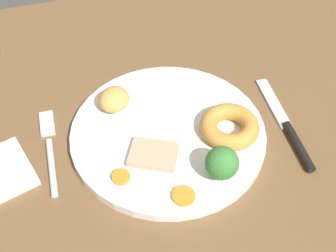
{
  "coord_description": "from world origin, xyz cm",
  "views": [
    {
      "loc": [
        -15.4,
        -38.11,
        52.95
      ],
      "look_at": [
        -3.66,
        2.63,
        6.0
      ],
      "focal_mm": 49.0,
      "sensor_mm": 36.0,
      "label": 1
    }
  ],
  "objects_px": {
    "dinner_plate": "(168,134)",
    "carrot_coin_back": "(121,177)",
    "meat_slice_main": "(153,154)",
    "fork": "(50,148)",
    "roast_potato_left": "(114,99)",
    "carrot_coin_front": "(184,196)",
    "knife": "(289,129)",
    "broccoli_floret": "(222,163)",
    "yorkshire_pudding": "(230,128)"
  },
  "relations": [
    {
      "from": "carrot_coin_back",
      "to": "knife",
      "type": "height_order",
      "value": "carrot_coin_back"
    },
    {
      "from": "yorkshire_pudding",
      "to": "fork",
      "type": "relative_size",
      "value": 0.54
    },
    {
      "from": "yorkshire_pudding",
      "to": "carrot_coin_front",
      "type": "xyz_separation_m",
      "value": [
        -0.09,
        -0.08,
        -0.01
      ]
    },
    {
      "from": "carrot_coin_front",
      "to": "roast_potato_left",
      "type": "bearing_deg",
      "value": 105.84
    },
    {
      "from": "fork",
      "to": "knife",
      "type": "bearing_deg",
      "value": -98.66
    },
    {
      "from": "dinner_plate",
      "to": "knife",
      "type": "bearing_deg",
      "value": -12.41
    },
    {
      "from": "carrot_coin_back",
      "to": "broccoli_floret",
      "type": "height_order",
      "value": "broccoli_floret"
    },
    {
      "from": "carrot_coin_back",
      "to": "yorkshire_pudding",
      "type": "bearing_deg",
      "value": 11.27
    },
    {
      "from": "dinner_plate",
      "to": "meat_slice_main",
      "type": "xyz_separation_m",
      "value": [
        -0.03,
        -0.04,
        0.01
      ]
    },
    {
      "from": "yorkshire_pudding",
      "to": "knife",
      "type": "relative_size",
      "value": 0.44
    },
    {
      "from": "meat_slice_main",
      "to": "broccoli_floret",
      "type": "distance_m",
      "value": 0.1
    },
    {
      "from": "roast_potato_left",
      "to": "broccoli_floret",
      "type": "relative_size",
      "value": 0.94
    },
    {
      "from": "dinner_plate",
      "to": "broccoli_floret",
      "type": "height_order",
      "value": "broccoli_floret"
    },
    {
      "from": "dinner_plate",
      "to": "carrot_coin_back",
      "type": "bearing_deg",
      "value": -142.44
    },
    {
      "from": "broccoli_floret",
      "to": "meat_slice_main",
      "type": "bearing_deg",
      "value": 143.36
    },
    {
      "from": "dinner_plate",
      "to": "meat_slice_main",
      "type": "distance_m",
      "value": 0.05
    },
    {
      "from": "knife",
      "to": "yorkshire_pudding",
      "type": "bearing_deg",
      "value": 88.01
    },
    {
      "from": "broccoli_floret",
      "to": "fork",
      "type": "distance_m",
      "value": 0.24
    },
    {
      "from": "carrot_coin_front",
      "to": "knife",
      "type": "relative_size",
      "value": 0.16
    },
    {
      "from": "dinner_plate",
      "to": "yorkshire_pudding",
      "type": "height_order",
      "value": "yorkshire_pudding"
    },
    {
      "from": "broccoli_floret",
      "to": "knife",
      "type": "xyz_separation_m",
      "value": [
        0.13,
        0.06,
        -0.04
      ]
    },
    {
      "from": "dinner_plate",
      "to": "carrot_coin_front",
      "type": "relative_size",
      "value": 9.4
    },
    {
      "from": "carrot_coin_back",
      "to": "knife",
      "type": "bearing_deg",
      "value": 5.6
    },
    {
      "from": "carrot_coin_back",
      "to": "fork",
      "type": "bearing_deg",
      "value": 134.53
    },
    {
      "from": "meat_slice_main",
      "to": "knife",
      "type": "bearing_deg",
      "value": 0.28
    },
    {
      "from": "yorkshire_pudding",
      "to": "carrot_coin_front",
      "type": "distance_m",
      "value": 0.12
    },
    {
      "from": "roast_potato_left",
      "to": "knife",
      "type": "relative_size",
      "value": 0.25
    },
    {
      "from": "roast_potato_left",
      "to": "fork",
      "type": "distance_m",
      "value": 0.11
    },
    {
      "from": "carrot_coin_front",
      "to": "dinner_plate",
      "type": "bearing_deg",
      "value": 83.85
    },
    {
      "from": "dinner_plate",
      "to": "roast_potato_left",
      "type": "distance_m",
      "value": 0.09
    },
    {
      "from": "broccoli_floret",
      "to": "knife",
      "type": "distance_m",
      "value": 0.14
    },
    {
      "from": "meat_slice_main",
      "to": "broccoli_floret",
      "type": "height_order",
      "value": "broccoli_floret"
    },
    {
      "from": "broccoli_floret",
      "to": "dinner_plate",
      "type": "bearing_deg",
      "value": 114.65
    },
    {
      "from": "yorkshire_pudding",
      "to": "carrot_coin_back",
      "type": "xyz_separation_m",
      "value": [
        -0.16,
        -0.03,
        -0.01
      ]
    },
    {
      "from": "roast_potato_left",
      "to": "fork",
      "type": "relative_size",
      "value": 0.3
    },
    {
      "from": "roast_potato_left",
      "to": "knife",
      "type": "xyz_separation_m",
      "value": [
        0.23,
        -0.1,
        -0.03
      ]
    },
    {
      "from": "carrot_coin_front",
      "to": "carrot_coin_back",
      "type": "bearing_deg",
      "value": 144.41
    },
    {
      "from": "carrot_coin_front",
      "to": "broccoli_floret",
      "type": "height_order",
      "value": "broccoli_floret"
    },
    {
      "from": "meat_slice_main",
      "to": "dinner_plate",
      "type": "bearing_deg",
      "value": 50.72
    },
    {
      "from": "fork",
      "to": "knife",
      "type": "height_order",
      "value": "knife"
    },
    {
      "from": "meat_slice_main",
      "to": "carrot_coin_front",
      "type": "relative_size",
      "value": 2.16
    },
    {
      "from": "yorkshire_pudding",
      "to": "broccoli_floret",
      "type": "relative_size",
      "value": 1.67
    },
    {
      "from": "meat_slice_main",
      "to": "carrot_coin_front",
      "type": "distance_m",
      "value": 0.07
    },
    {
      "from": "dinner_plate",
      "to": "carrot_coin_back",
      "type": "height_order",
      "value": "carrot_coin_back"
    },
    {
      "from": "yorkshire_pudding",
      "to": "roast_potato_left",
      "type": "height_order",
      "value": "roast_potato_left"
    },
    {
      "from": "broccoli_floret",
      "to": "fork",
      "type": "xyz_separation_m",
      "value": [
        -0.21,
        0.12,
        -0.04
      ]
    },
    {
      "from": "fork",
      "to": "meat_slice_main",
      "type": "bearing_deg",
      "value": -113.24
    },
    {
      "from": "meat_slice_main",
      "to": "carrot_coin_front",
      "type": "height_order",
      "value": "meat_slice_main"
    },
    {
      "from": "meat_slice_main",
      "to": "fork",
      "type": "height_order",
      "value": "meat_slice_main"
    },
    {
      "from": "fork",
      "to": "knife",
      "type": "distance_m",
      "value": 0.34
    }
  ]
}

